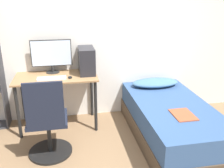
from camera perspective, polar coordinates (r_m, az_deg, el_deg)
The scene contains 10 objects.
wall_back at distance 3.75m, azimuth -5.16°, elevation 10.79°, with size 8.00×0.05×2.50m.
desk at distance 3.57m, azimuth -12.55°, elevation -0.07°, with size 1.13×0.59×0.77m.
office_chair at distance 3.03m, azimuth -14.44°, elevation -9.58°, with size 0.52×0.52×0.99m.
bed at distance 3.43m, azimuth 13.30°, elevation -8.28°, with size 0.94×1.83×0.51m.
pillow at distance 3.86m, azimuth 9.83°, elevation 0.31°, with size 0.71×0.36×0.11m.
magazine at distance 3.05m, azimuth 15.93°, elevation -6.77°, with size 0.24×0.32×0.01m.
monitor at distance 3.65m, azimuth -13.68°, elevation 6.53°, with size 0.57×0.19×0.47m.
keyboard at distance 3.42m, azimuth -13.60°, elevation 1.26°, with size 0.38×0.13×0.02m.
pc_tower at distance 3.56m, azimuth -5.84°, elevation 5.36°, with size 0.21×0.41×0.37m.
mouse at distance 3.42m, azimuth -9.58°, elevation 1.52°, with size 0.06×0.09×0.02m.
Camera 1 is at (-0.36, -2.14, 1.85)m, focal length 40.00 mm.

